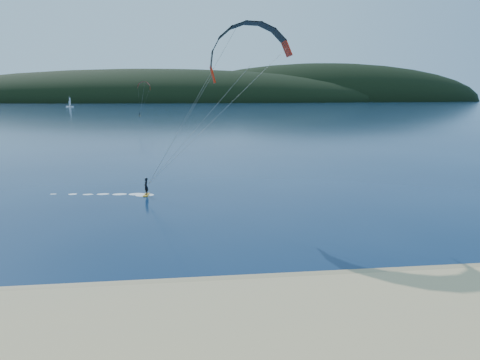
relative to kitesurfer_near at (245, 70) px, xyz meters
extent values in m
plane|color=#071C3A|center=(-6.48, -22.00, -12.89)|extent=(1800.00, 1800.00, 0.00)
cube|color=#958157|center=(-6.48, -17.50, -12.84)|extent=(220.00, 2.50, 0.10)
ellipsoid|color=black|center=(-56.48, 698.00, -12.89)|extent=(840.00, 280.00, 110.00)
ellipsoid|color=black|center=(253.52, 738.00, -12.89)|extent=(600.00, 240.00, 140.00)
cube|color=orange|center=(-10.07, 5.27, -12.83)|extent=(0.59, 1.52, 0.08)
imported|color=black|center=(-10.07, 5.27, -11.89)|extent=(0.49, 0.70, 1.83)
cylinder|color=gray|center=(-4.63, 2.37, -5.55)|extent=(0.02, 0.02, 16.62)
cube|color=orange|center=(-32.63, 189.87, -12.84)|extent=(0.93, 1.35, 0.07)
imported|color=black|center=(-32.63, 189.87, -12.02)|extent=(0.88, 0.96, 1.59)
cylinder|color=gray|center=(-30.69, 186.29, -5.07)|extent=(0.02, 0.02, 15.23)
cube|color=white|center=(-120.10, 376.66, -12.45)|extent=(7.32, 4.11, 1.22)
cylinder|color=white|center=(-120.10, 376.66, -7.67)|extent=(0.17, 0.17, 9.57)
cube|color=white|center=(-120.05, 377.88, -7.67)|extent=(0.68, 2.19, 6.96)
cube|color=white|center=(-120.05, 375.27, -9.41)|extent=(0.53, 1.69, 4.35)
camera|label=1|loc=(-5.01, -39.10, -2.31)|focal=30.95mm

